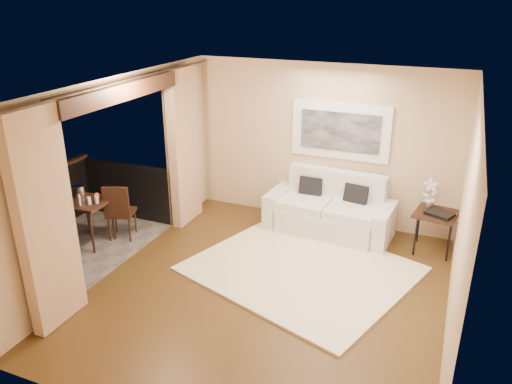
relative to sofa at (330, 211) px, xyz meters
The scene contains 18 objects.
floor 2.14m from the sofa, 97.96° to the right, with size 5.00×5.00×0.00m, color #563B19.
room_shell 3.87m from the sofa, 139.17° to the right, with size 5.00×6.40×5.00m.
balcony 4.17m from the sofa, 149.81° to the right, with size 1.81×2.60×1.17m.
curtains 3.34m from the sofa, 138.94° to the right, with size 0.16×4.80×2.64m.
artwork 1.33m from the sofa, 90.75° to the left, with size 1.62×0.07×0.92m.
rug 1.45m from the sofa, 91.76° to the right, with size 2.86×2.49×0.04m, color #FFF3CD.
sofa is the anchor object (origin of this frame).
side_table 1.66m from the sofa, ahead, with size 0.68×0.68×0.65m.
tray 1.73m from the sofa, ahead, with size 0.38×0.28×0.05m, color black.
orchid 1.60m from the sofa, ahead, with size 0.24×0.16×0.46m, color white.
bistro_table 3.89m from the sofa, 150.67° to the right, with size 0.64×0.64×0.73m.
balcony_chair_far 3.43m from the sofa, 151.91° to the right, with size 0.52×0.52×0.94m.
balcony_chair_near 4.39m from the sofa, 149.62° to the right, with size 0.45×0.46×1.02m.
ice_bucket 4.04m from the sofa, 152.89° to the right, with size 0.18×0.18×0.20m, color silver.
candle 3.77m from the sofa, 152.55° to the right, with size 0.06×0.06×0.07m, color red.
vase 3.97m from the sofa, 148.25° to the right, with size 0.04×0.04×0.18m, color silver.
glass_a 3.84m from the sofa, 148.76° to the right, with size 0.06×0.06×0.12m, color white.
glass_b 3.74m from the sofa, 149.21° to the right, with size 0.06×0.06×0.12m, color silver.
Camera 1 is at (2.05, -5.34, 3.75)m, focal length 35.00 mm.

